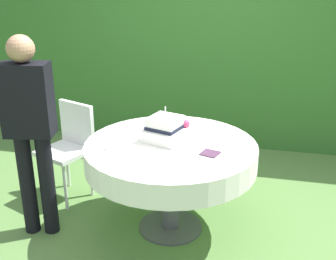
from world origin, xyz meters
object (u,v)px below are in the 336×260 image
object	(u,v)px
napkin_stack	(210,153)
standing_person	(30,125)
cake_table	(171,156)
serving_plate_near	(232,135)
serving_plate_left	(149,127)
garden_chair	(70,142)
wedding_cake	(166,129)
serving_plate_far	(114,148)

from	to	relation	value
napkin_stack	standing_person	bearing A→B (deg)	-173.45
cake_table	napkin_stack	bearing A→B (deg)	-20.64
serving_plate_near	serving_plate_left	world-z (taller)	same
garden_chair	wedding_cake	bearing A→B (deg)	-16.28
serving_plate_near	serving_plate_far	size ratio (longest dim) A/B	0.77
garden_chair	napkin_stack	bearing A→B (deg)	-19.24
standing_person	garden_chair	bearing A→B (deg)	90.32
wedding_cake	napkin_stack	world-z (taller)	wedding_cake
cake_table	napkin_stack	xyz separation A→B (m)	(0.32, -0.12, 0.11)
wedding_cake	garden_chair	size ratio (longest dim) A/B	0.41
cake_table	serving_plate_left	world-z (taller)	serving_plate_left
serving_plate_near	napkin_stack	world-z (taller)	serving_plate_near
cake_table	serving_plate_far	xyz separation A→B (m)	(-0.40, -0.18, 0.11)
serving_plate_left	garden_chair	size ratio (longest dim) A/B	0.14
cake_table	standing_person	xyz separation A→B (m)	(-1.02, -0.28, 0.27)
wedding_cake	standing_person	xyz separation A→B (m)	(-0.97, -0.34, 0.08)
garden_chair	standing_person	size ratio (longest dim) A/B	0.56
wedding_cake	serving_plate_left	world-z (taller)	wedding_cake
wedding_cake	serving_plate_near	xyz separation A→B (m)	(0.50, 0.22, -0.08)
serving_plate_far	standing_person	xyz separation A→B (m)	(-0.62, -0.09, 0.16)
wedding_cake	serving_plate_far	distance (m)	0.43
serving_plate_left	standing_person	size ratio (longest dim) A/B	0.08
wedding_cake	standing_person	distance (m)	1.03
serving_plate_near	serving_plate_left	size ratio (longest dim) A/B	0.86
cake_table	serving_plate_near	xyz separation A→B (m)	(0.45, 0.28, 0.11)
serving_plate_near	napkin_stack	size ratio (longest dim) A/B	0.85
serving_plate_left	wedding_cake	bearing A→B (deg)	-50.02
serving_plate_far	standing_person	size ratio (longest dim) A/B	0.08
wedding_cake	serving_plate_far	world-z (taller)	wedding_cake
standing_person	serving_plate_near	bearing A→B (deg)	20.84
napkin_stack	serving_plate_far	bearing A→B (deg)	-175.07
napkin_stack	serving_plate_left	bearing A→B (deg)	143.59
serving_plate_far	serving_plate_left	bearing A→B (deg)	73.26
wedding_cake	garden_chair	bearing A→B (deg)	163.72
serving_plate_near	napkin_stack	xyz separation A→B (m)	(-0.12, -0.40, -0.00)
serving_plate_far	standing_person	world-z (taller)	standing_person
napkin_stack	garden_chair	size ratio (longest dim) A/B	0.14
serving_plate_near	standing_person	world-z (taller)	standing_person
wedding_cake	napkin_stack	bearing A→B (deg)	-26.38
cake_table	serving_plate_near	size ratio (longest dim) A/B	12.79
serving_plate_left	garden_chair	xyz separation A→B (m)	(-0.77, 0.05, -0.22)
napkin_stack	wedding_cake	bearing A→B (deg)	153.62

